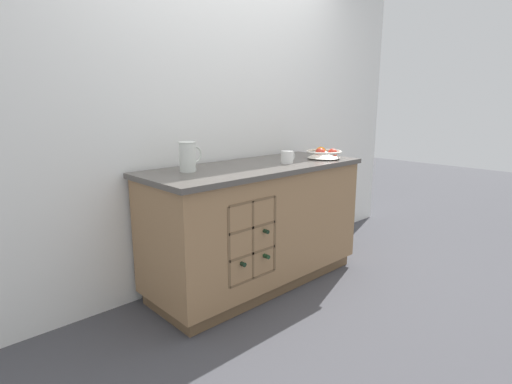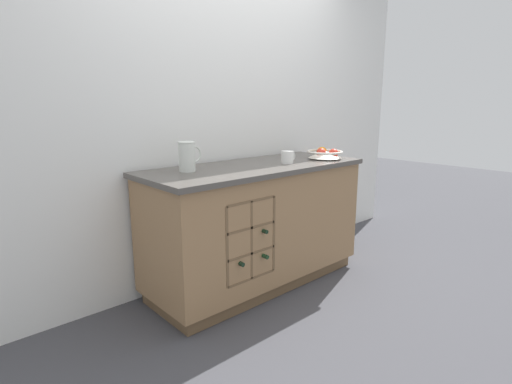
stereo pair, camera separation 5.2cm
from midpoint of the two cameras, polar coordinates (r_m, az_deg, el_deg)
ground_plane at (r=3.10m, az=-0.49°, el=-12.67°), size 14.00×14.00×0.00m
back_wall at (r=3.10m, az=-5.42°, el=11.63°), size 4.40×0.06×2.55m
kitchen_island at (r=2.93m, az=-0.53°, el=-4.66°), size 1.68×0.68×0.89m
fruit_bowl at (r=3.20m, az=9.21°, el=5.47°), size 0.28×0.28×0.09m
white_pitcher at (r=2.59m, az=-10.28°, el=5.08°), size 0.17×0.11×0.19m
ceramic_mug at (r=2.93m, az=4.01°, el=5.01°), size 0.13×0.09×0.09m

